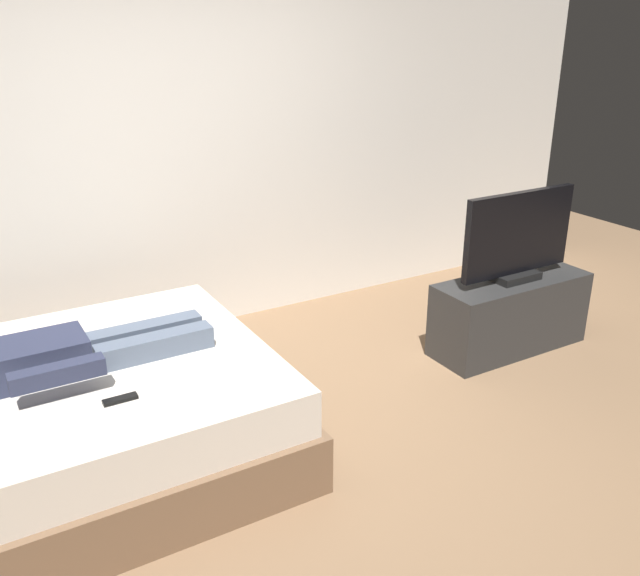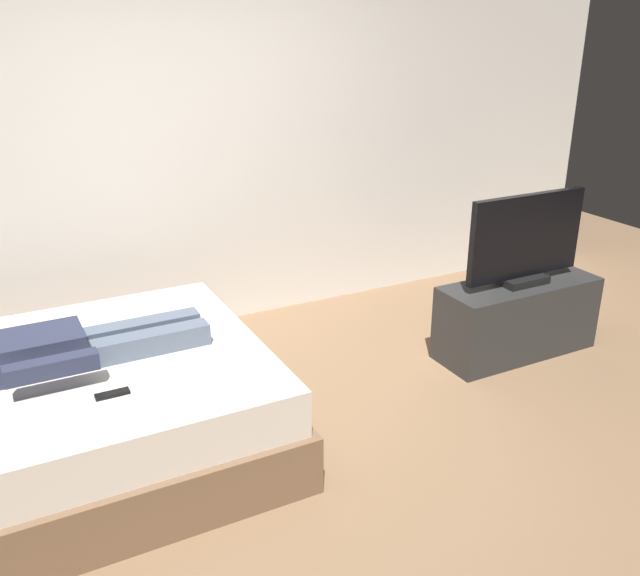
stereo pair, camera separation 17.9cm
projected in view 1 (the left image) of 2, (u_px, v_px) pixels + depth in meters
ground_plane at (318, 458)px, 3.48m from camera, size 10.00×10.00×0.00m
back_wall at (228, 128)px, 4.68m from camera, size 6.40×0.10×2.80m
bed at (68, 424)px, 3.30m from camera, size 2.04×1.62×0.54m
person at (63, 356)px, 3.19m from camera, size 1.26×0.46×0.18m
remote at (120, 399)px, 2.97m from camera, size 0.15×0.04×0.02m
tv_stand at (509, 314)px, 4.57m from camera, size 1.10×0.40×0.50m
tv at (518, 238)px, 4.37m from camera, size 0.88×0.20×0.59m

